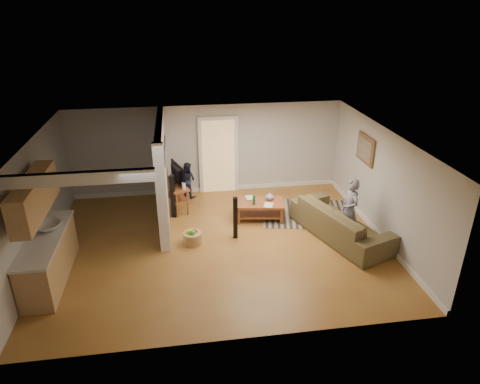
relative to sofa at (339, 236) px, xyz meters
name	(u,v)px	position (x,y,z in m)	size (l,w,h in m)	color
ground	(219,244)	(-2.82, 0.07, 0.00)	(7.50, 7.50, 0.00)	brown
room_shell	(168,181)	(-3.88, 0.50, 1.46)	(7.54, 6.02, 2.52)	#A9A7A2
area_rug	(307,213)	(-0.42, 1.23, 0.01)	(2.28, 1.66, 0.01)	black
sofa	(339,236)	(0.00, 0.00, 0.00)	(2.63, 1.03, 0.77)	#473923
coffee_table	(260,205)	(-1.67, 1.16, 0.37)	(1.29, 0.88, 0.71)	brown
tv_console	(175,186)	(-3.75, 2.05, 0.65)	(0.78, 1.21, 0.98)	brown
speaker_left	(235,218)	(-2.42, 0.31, 0.51)	(0.10, 0.10, 1.03)	black
speaker_right	(173,196)	(-3.82, 1.57, 0.57)	(0.11, 0.11, 1.14)	black
toy_basket	(192,237)	(-3.42, 0.19, 0.16)	(0.42, 0.42, 0.38)	olive
child	(347,236)	(0.18, -0.02, 0.00)	(0.52, 0.34, 1.44)	gray
toddler	(188,196)	(-3.42, 2.77, 0.00)	(0.49, 0.38, 1.01)	#1C213B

